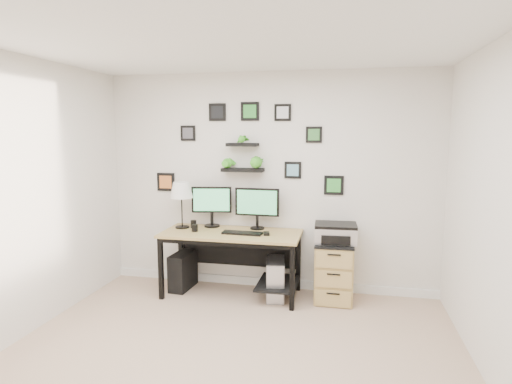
% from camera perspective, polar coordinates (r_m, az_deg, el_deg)
% --- Properties ---
extents(room, '(4.00, 4.00, 4.00)m').
position_cam_1_polar(room, '(5.42, 1.63, -11.93)').
color(room, '#C6A78D').
rests_on(room, ground).
extents(desk, '(1.60, 0.70, 0.75)m').
position_cam_1_polar(desk, '(5.02, -2.80, -6.68)').
color(desk, tan).
rests_on(desk, ground).
extents(monitor_left, '(0.48, 0.22, 0.49)m').
position_cam_1_polar(monitor_left, '(5.21, -5.94, -1.53)').
color(monitor_left, black).
rests_on(monitor_left, desk).
extents(monitor_right, '(0.53, 0.17, 0.49)m').
position_cam_1_polar(monitor_right, '(5.06, 0.15, -1.73)').
color(monitor_right, black).
rests_on(monitor_right, desk).
extents(keyboard, '(0.46, 0.16, 0.02)m').
position_cam_1_polar(keyboard, '(4.88, -1.85, -5.49)').
color(keyboard, black).
rests_on(keyboard, desk).
extents(mouse, '(0.09, 0.11, 0.03)m').
position_cam_1_polar(mouse, '(4.83, 1.40, -5.57)').
color(mouse, black).
rests_on(mouse, desk).
extents(table_lamp, '(0.27, 0.27, 0.56)m').
position_cam_1_polar(table_lamp, '(5.18, -9.92, 0.10)').
color(table_lamp, black).
rests_on(table_lamp, desk).
extents(mug, '(0.07, 0.07, 0.08)m').
position_cam_1_polar(mug, '(5.04, -8.18, -4.77)').
color(mug, black).
rests_on(mug, desk).
extents(pen_cup, '(0.07, 0.07, 0.09)m').
position_cam_1_polar(pen_cup, '(5.24, -8.33, -4.24)').
color(pen_cup, black).
rests_on(pen_cup, desk).
extents(pc_tower_black, '(0.23, 0.45, 0.44)m').
position_cam_1_polar(pc_tower_black, '(5.38, -9.72, -10.30)').
color(pc_tower_black, black).
rests_on(pc_tower_black, ground).
extents(pc_tower_grey, '(0.27, 0.48, 0.45)m').
position_cam_1_polar(pc_tower_grey, '(5.02, 2.62, -11.48)').
color(pc_tower_grey, gray).
rests_on(pc_tower_grey, ground).
extents(file_cabinet, '(0.43, 0.53, 0.67)m').
position_cam_1_polar(file_cabinet, '(5.00, 10.39, -10.34)').
color(file_cabinet, tan).
rests_on(file_cabinet, ground).
extents(printer, '(0.48, 0.40, 0.21)m').
position_cam_1_polar(printer, '(4.90, 10.56, -5.39)').
color(printer, silver).
rests_on(printer, file_cabinet).
extents(wall_decor, '(2.32, 0.18, 1.09)m').
position_cam_1_polar(wall_decor, '(5.10, -1.37, 5.39)').
color(wall_decor, black).
rests_on(wall_decor, ground).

